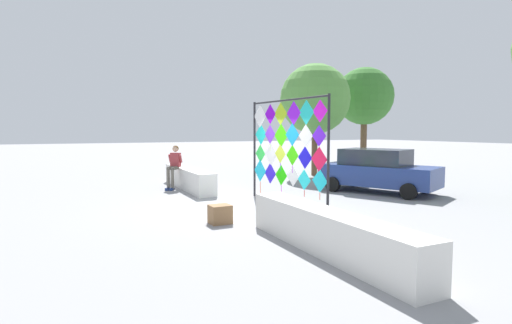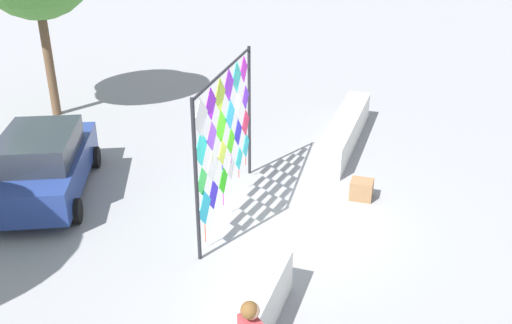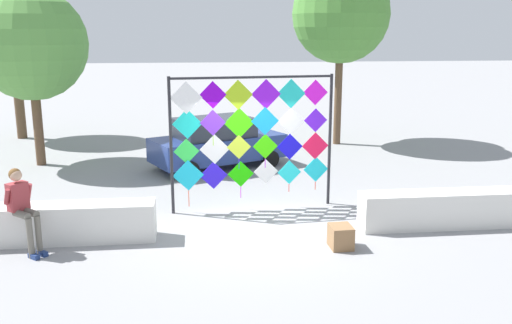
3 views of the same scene
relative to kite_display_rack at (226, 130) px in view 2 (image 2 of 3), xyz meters
The scene contains 5 objects.
ground 2.27m from the kite_display_rack, 89.15° to the right, with size 120.00×120.00×0.00m, color gray.
plaza_ledge_right 4.93m from the kite_display_rack, 20.74° to the right, with size 4.56×0.63×0.76m, color silver.
kite_display_rack is the anchor object (origin of this frame).
parked_car 4.23m from the kite_display_rack, 98.59° to the left, with size 4.24×3.17×1.51m.
cardboard_box_large 3.38m from the kite_display_rack, 60.69° to the right, with size 0.41×0.48×0.44m, color olive.
Camera 2 is at (-9.53, -2.52, 5.89)m, focal length 39.09 mm.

